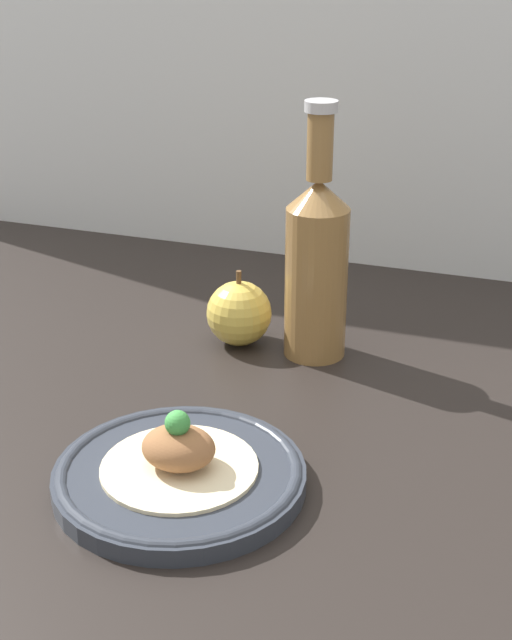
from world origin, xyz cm
name	(u,v)px	position (x,y,z in cm)	size (l,w,h in cm)	color
ground_plane	(238,446)	(0.00, 0.00, -2.00)	(180.00, 110.00, 4.00)	black
plate	(180,475)	(-1.54, -11.20, 1.14)	(23.44, 23.44, 2.15)	#2D333D
plated_food	(179,453)	(-1.54, -11.20, 3.51)	(14.59, 14.59, 6.08)	beige
cider_bottle	(317,262)	(2.36, 19.87, 11.76)	(7.39, 7.39, 30.25)	olive
apple	(239,313)	(-7.18, 19.44, 4.02)	(8.02, 8.02, 9.56)	gold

